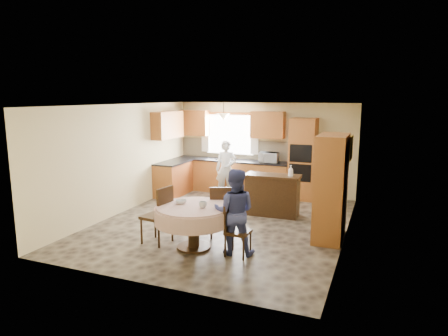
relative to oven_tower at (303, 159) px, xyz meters
name	(u,v)px	position (x,y,z in m)	size (l,w,h in m)	color
floor	(223,223)	(-1.15, -2.69, -1.06)	(5.00, 6.00, 0.01)	#6B5E4A
ceiling	(223,105)	(-1.15, -2.69, 1.44)	(5.00, 6.00, 0.01)	white
wall_back	(264,148)	(-1.15, 0.31, 0.19)	(5.00, 0.02, 2.50)	#CFBD85
wall_front	(142,200)	(-1.15, -5.69, 0.19)	(5.00, 0.02, 2.50)	#CFBD85
wall_left	(123,159)	(-3.65, -2.69, 0.19)	(0.02, 6.00, 2.50)	#CFBD85
wall_right	(348,174)	(1.35, -2.69, 0.19)	(0.02, 6.00, 2.50)	#CFBD85
window	(230,134)	(-2.15, 0.29, 0.54)	(1.40, 0.03, 1.10)	white
curtain_left	(205,132)	(-2.90, 0.24, 0.59)	(0.22, 0.02, 1.15)	white
curtain_right	(255,134)	(-1.40, 0.24, 0.59)	(0.22, 0.02, 1.15)	white
base_cab_back	(231,177)	(-2.00, 0.01, -0.62)	(3.30, 0.60, 0.88)	#AD6D2E
counter_back	(231,160)	(-2.00, 0.01, -0.16)	(3.30, 0.64, 0.04)	black
base_cab_left	(173,179)	(-3.35, -0.89, -0.62)	(0.60, 1.20, 0.88)	#AD6D2E
counter_left	(173,162)	(-3.35, -0.89, -0.16)	(0.64, 1.20, 0.04)	black
backsplash	(235,149)	(-2.00, 0.30, 0.12)	(3.30, 0.02, 0.55)	#C8B78D
wall_cab_left	(194,123)	(-3.20, 0.15, 0.85)	(0.85, 0.33, 0.72)	#AC632B
wall_cab_right	(268,125)	(-1.00, 0.15, 0.85)	(0.90, 0.33, 0.72)	#AC632B
wall_cab_side	(168,125)	(-3.48, -0.89, 0.85)	(0.33, 1.20, 0.72)	#AC632B
oven_tower	(303,159)	(0.00, 0.00, 0.00)	(0.66, 0.62, 2.12)	#AD6D2E
oven_upper	(301,153)	(0.00, -0.31, 0.19)	(0.56, 0.01, 0.45)	black
oven_lower	(300,173)	(0.00, -0.31, -0.31)	(0.56, 0.01, 0.45)	black
pendant	(224,117)	(-2.15, -0.19, 1.06)	(0.36, 0.36, 0.18)	beige
sideboard	(272,196)	(-0.34, -1.72, -0.62)	(1.23, 0.51, 0.88)	#3C2610
space_heater	(324,221)	(0.94, -2.52, -0.81)	(0.36, 0.25, 0.50)	black
cupboard	(331,188)	(1.07, -2.78, -0.07)	(0.52, 1.04, 1.99)	#AD6D2E
dining_table	(193,215)	(-1.10, -4.19, -0.45)	(1.36, 1.36, 0.78)	#3C2610
chair_left	(160,212)	(-1.77, -4.21, -0.47)	(0.52, 0.52, 1.07)	#3C2610
chair_back	(221,209)	(-0.86, -3.49, -0.50)	(0.57, 0.57, 1.01)	#3C2610
chair_right	(234,227)	(-0.33, -4.20, -0.57)	(0.40, 0.40, 0.89)	#3C2610
framed_picture	(350,148)	(1.32, -2.05, 0.60)	(0.06, 0.58, 0.48)	gold
microwave	(269,157)	(-0.91, -0.04, 0.00)	(0.50, 0.34, 0.27)	silver
person_sink	(226,169)	(-1.90, -0.62, -0.29)	(0.56, 0.37, 1.53)	silver
person_dining	(235,212)	(-0.35, -4.14, -0.32)	(0.72, 0.56, 1.48)	#383F7B
bowl_sideboard	(257,175)	(-0.70, -1.72, -0.15)	(0.24, 0.24, 0.06)	#B2B2B2
bottle_sideboard	(291,172)	(0.07, -1.72, -0.03)	(0.12, 0.12, 0.30)	silver
cup_table	(203,205)	(-0.90, -4.22, -0.23)	(0.14, 0.14, 0.11)	#B2B2B2
bowl_table	(181,202)	(-1.38, -4.13, -0.25)	(0.21, 0.21, 0.06)	#B2B2B2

